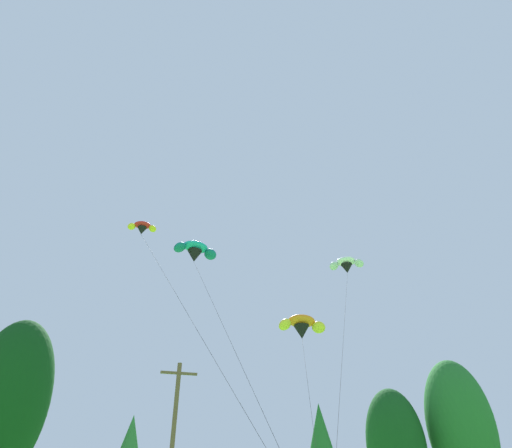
{
  "coord_description": "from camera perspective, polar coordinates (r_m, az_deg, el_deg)",
  "views": [
    {
      "loc": [
        -6.2,
        7.89,
        2.41
      ],
      "look_at": [
        -1.81,
        25.61,
        14.42
      ],
      "focal_mm": 30.97,
      "sensor_mm": 36.0,
      "label": 1
    }
  ],
  "objects": [
    {
      "name": "treeline_tree_h",
      "position": [
        46.56,
        24.92,
        -22.62
      ],
      "size": [
        5.76,
        5.76,
        14.65
      ],
      "color": "#472D19",
      "rests_on": "ground_plane"
    },
    {
      "name": "treeline_tree_g",
      "position": [
        44.35,
        17.66,
        -25.65
      ],
      "size": [
        5.06,
        5.06,
        12.07
      ],
      "color": "#472D19",
      "rests_on": "ground_plane"
    },
    {
      "name": "parafoil_kite_mid_white",
      "position": [
        38.61,
        11.6,
        -5.17
      ],
      "size": [
        10.28,
        14.44,
        19.71
      ],
      "color": "white"
    },
    {
      "name": "treeline_tree_d",
      "position": [
        39.24,
        -29.52,
        -19.23
      ],
      "size": [
        5.96,
        5.96,
        15.41
      ],
      "color": "#472D19",
      "rests_on": "ground_plane"
    },
    {
      "name": "parafoil_kite_high_teal",
      "position": [
        33.37,
        -7.87,
        -3.51
      ],
      "size": [
        4.26,
        16.96,
        18.03
      ],
      "color": "teal"
    },
    {
      "name": "parafoil_kite_far_red_yellow",
      "position": [
        39.06,
        -14.49,
        -0.51
      ],
      "size": [
        8.17,
        20.87,
        21.95
      ],
      "color": "red"
    },
    {
      "name": "parafoil_kite_low_orange",
      "position": [
        35.13,
        5.93,
        -13.0
      ],
      "size": [
        6.56,
        14.47,
        14.3
      ],
      "color": "orange"
    }
  ]
}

